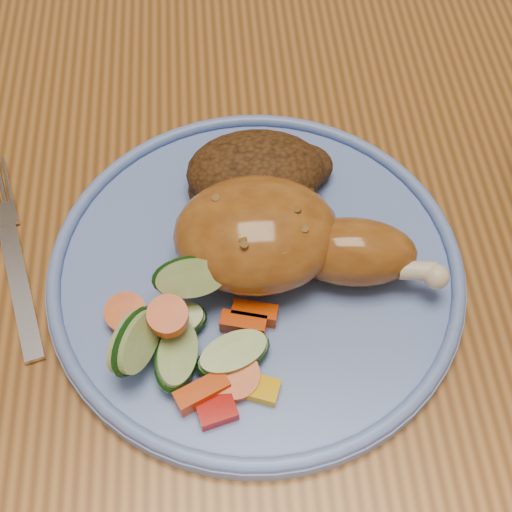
% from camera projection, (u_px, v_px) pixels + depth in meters
% --- Properties ---
extents(ground, '(4.00, 4.00, 0.00)m').
position_uv_depth(ground, '(268.00, 455.00, 1.22)').
color(ground, brown).
rests_on(ground, ground).
extents(dining_table, '(0.90, 1.40, 0.75)m').
position_uv_depth(dining_table, '(279.00, 223.00, 0.66)').
color(dining_table, brown).
rests_on(dining_table, ground).
extents(plate, '(0.31, 0.31, 0.01)m').
position_uv_depth(plate, '(256.00, 272.00, 0.53)').
color(plate, '#5E7BCB').
rests_on(plate, dining_table).
extents(plate_rim, '(0.30, 0.30, 0.01)m').
position_uv_depth(plate_rim, '(256.00, 264.00, 0.52)').
color(plate_rim, '#5E7BCB').
rests_on(plate_rim, plate).
extents(chicken_leg, '(0.19, 0.10, 0.06)m').
position_uv_depth(chicken_leg, '(280.00, 239.00, 0.50)').
color(chicken_leg, '#96571F').
rests_on(chicken_leg, plate).
extents(rice_pilaf, '(0.12, 0.08, 0.05)m').
position_uv_depth(rice_pilaf, '(258.00, 172.00, 0.55)').
color(rice_pilaf, '#452711').
rests_on(rice_pilaf, plate).
extents(vegetable_pile, '(0.12, 0.12, 0.06)m').
position_uv_depth(vegetable_pile, '(186.00, 335.00, 0.47)').
color(vegetable_pile, '#A50A05').
rests_on(vegetable_pile, plate).
extents(fork, '(0.06, 0.17, 0.00)m').
position_uv_depth(fork, '(14.00, 259.00, 0.54)').
color(fork, silver).
rests_on(fork, dining_table).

